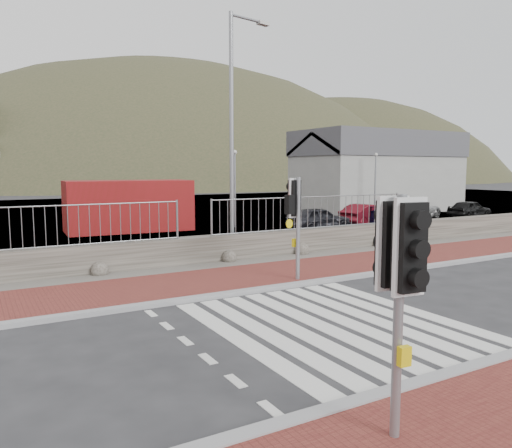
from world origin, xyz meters
TOP-DOWN VIEW (x-y plane):
  - ground at (0.00, 0.00)m, footprint 220.00×220.00m
  - sidewalk_far at (0.00, 4.50)m, footprint 40.00×3.00m
  - kerb_near at (0.00, -3.00)m, footprint 40.00×0.25m
  - kerb_far at (0.00, 3.00)m, footprint 40.00×0.25m
  - zebra_crossing at (-0.00, 0.00)m, footprint 4.62×5.60m
  - gravel_strip at (0.00, 6.50)m, footprint 40.00×1.50m
  - stone_wall at (0.00, 7.30)m, footprint 40.00×0.60m
  - railing at (0.00, 7.15)m, footprint 18.07×0.07m
  - quay at (0.00, 27.90)m, footprint 120.00×40.00m
  - water at (0.00, 62.90)m, footprint 220.00×50.00m
  - harbor_building at (20.00, 19.90)m, footprint 12.20×6.20m
  - hills_backdrop at (6.74, 87.90)m, footprint 254.00×90.00m
  - traffic_signal_near at (-2.17, -3.87)m, footprint 0.43×0.29m
  - traffic_signal_far at (1.48, 3.44)m, footprint 0.71×0.37m
  - streetlight at (1.99, 8.13)m, footprint 1.79×0.53m
  - shipping_container at (0.62, 17.15)m, footprint 6.24×2.90m
  - car_a at (9.16, 12.67)m, footprint 3.50×1.47m
  - car_b at (12.86, 13.24)m, footprint 3.76×2.10m
  - car_c at (14.39, 12.84)m, footprint 4.20×2.54m
  - car_d at (17.92, 14.40)m, footprint 4.44×2.69m
  - car_e at (21.21, 12.86)m, footprint 3.47×1.68m

SIDE VIEW (x-z plane):
  - hills_backdrop at x=6.74m, z-range -73.05..26.95m
  - ground at x=0.00m, z-range 0.00..0.00m
  - quay at x=0.00m, z-range -0.25..0.25m
  - water at x=0.00m, z-range -0.03..0.03m
  - zebra_crossing at x=0.00m, z-range 0.00..0.01m
  - gravel_strip at x=0.00m, z-range 0.00..0.06m
  - sidewalk_far at x=0.00m, z-range 0.00..0.08m
  - kerb_near at x=0.00m, z-range -0.01..0.11m
  - kerb_far at x=0.00m, z-range -0.01..0.11m
  - stone_wall at x=0.00m, z-range 0.00..0.90m
  - car_c at x=14.39m, z-range 0.00..1.14m
  - car_e at x=21.21m, z-range 0.00..1.14m
  - car_d at x=17.92m, z-range 0.00..1.15m
  - car_b at x=12.86m, z-range 0.00..1.17m
  - car_a at x=9.16m, z-range 0.00..1.18m
  - shipping_container at x=0.62m, z-range 0.00..2.54m
  - railing at x=0.00m, z-range 1.21..2.43m
  - traffic_signal_near at x=-2.17m, z-range 0.63..3.49m
  - traffic_signal_far at x=1.48m, z-range 0.65..3.55m
  - harbor_building at x=20.00m, z-range 0.03..5.83m
  - streetlight at x=1.99m, z-range 0.53..9.05m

